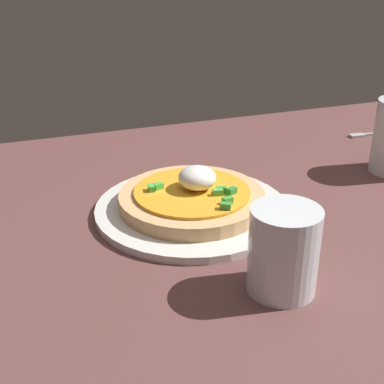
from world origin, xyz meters
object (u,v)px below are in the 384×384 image
(plate, at_px, (192,209))
(pizza, at_px, (193,197))
(cup_near, at_px, (283,253))
(fork, at_px, (374,134))

(plate, height_order, pizza, pizza)
(cup_near, bearing_deg, fork, -137.42)
(pizza, distance_m, cup_near, 0.19)
(plate, relative_size, pizza, 1.33)
(pizza, relative_size, cup_near, 2.10)
(plate, height_order, fork, plate)
(plate, bearing_deg, cup_near, 98.36)
(cup_near, bearing_deg, pizza, -81.88)
(plate, bearing_deg, fork, -157.53)
(fork, bearing_deg, pizza, 27.72)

